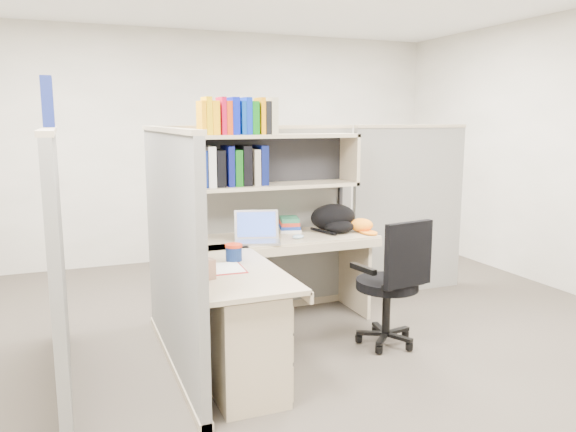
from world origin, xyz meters
name	(u,v)px	position (x,y,z in m)	size (l,w,h in m)	color
ground	(297,348)	(0.00, 0.00, 0.00)	(6.00, 6.00, 0.00)	#37322B
room_shell	(297,128)	(0.00, 0.00, 1.62)	(6.00, 6.00, 6.00)	#ADAA9C
cubicle	(230,221)	(-0.37, 0.45, 0.91)	(3.79, 1.84, 1.95)	slate
desk	(257,310)	(-0.41, -0.29, 0.44)	(1.74, 1.75, 0.73)	tan
laptop	(257,227)	(-0.16, 0.41, 0.86)	(0.35, 0.35, 0.25)	#ABAAAF
backpack	(336,218)	(0.59, 0.56, 0.85)	(0.40, 0.31, 0.24)	black
orange_cap	(361,225)	(0.81, 0.50, 0.79)	(0.20, 0.24, 0.11)	orange
snack_canister	(234,252)	(-0.49, -0.06, 0.79)	(0.12, 0.12, 0.11)	navy
tissue_box	(202,263)	(-0.79, -0.42, 0.83)	(0.12, 0.12, 0.19)	#8F6651
mouse	(298,237)	(0.19, 0.43, 0.75)	(0.10, 0.06, 0.04)	#9ABEDA
paper_cup	(255,226)	(-0.06, 0.78, 0.79)	(0.08, 0.08, 0.11)	silver
book_stack	(289,224)	(0.24, 0.76, 0.79)	(0.18, 0.24, 0.12)	gray
loose_paper	(226,268)	(-0.60, -0.23, 0.73)	(0.20, 0.27, 0.00)	white
task_chair	(390,302)	(0.65, -0.23, 0.34)	(0.54, 0.50, 0.97)	black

